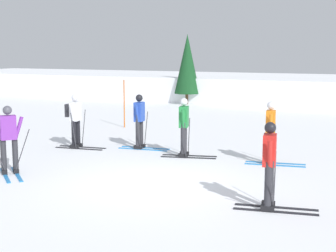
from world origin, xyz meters
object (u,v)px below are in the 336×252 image
(skier_white, at_px, (75,118))
(trail_marker_pole, at_px, (124,104))
(skier_red, at_px, (270,163))
(skier_blue, at_px, (140,120))
(conifer_far_left, at_px, (187,64))
(skier_green, at_px, (184,126))
(skier_purple, at_px, (9,138))
(skier_orange, at_px, (271,131))

(skier_white, xyz_separation_m, trail_marker_pole, (-0.81, 4.38, 0.00))
(skier_red, xyz_separation_m, trail_marker_pole, (-7.89, 7.83, 0.04))
(skier_blue, distance_m, skier_red, 6.68)
(skier_white, distance_m, conifer_far_left, 13.95)
(skier_red, height_order, skier_green, same)
(conifer_far_left, bearing_deg, skier_purple, -81.12)
(skier_red, bearing_deg, trail_marker_pole, 135.22)
(skier_orange, xyz_separation_m, skier_white, (-6.13, -0.39, 0.04))
(skier_red, height_order, skier_white, same)
(skier_blue, relative_size, skier_green, 1.00)
(skier_purple, xyz_separation_m, skier_blue, (1.34, 4.25, 0.00))
(skier_blue, bearing_deg, skier_white, -157.81)
(skier_green, bearing_deg, skier_white, -175.78)
(skier_purple, bearing_deg, skier_white, 99.06)
(skier_purple, bearing_deg, trail_marker_pole, 99.84)
(skier_purple, xyz_separation_m, conifer_far_left, (-2.69, 17.19, 1.40))
(skier_white, xyz_separation_m, conifer_far_left, (-2.13, 13.72, 1.36))
(skier_red, relative_size, skier_white, 1.00)
(conifer_far_left, bearing_deg, skier_white, -81.16)
(skier_purple, height_order, skier_red, same)
(skier_orange, distance_m, trail_marker_pole, 8.00)
(skier_purple, xyz_separation_m, skier_red, (6.52, 0.03, -0.00))
(skier_blue, height_order, skier_red, same)
(skier_orange, bearing_deg, conifer_far_left, 121.81)
(skier_orange, xyz_separation_m, skier_purple, (-5.58, -3.87, -0.00))
(conifer_far_left, bearing_deg, skier_blue, -72.71)
(skier_blue, bearing_deg, skier_red, -39.18)
(skier_red, bearing_deg, conifer_far_left, 118.22)
(skier_purple, bearing_deg, skier_green, 50.48)
(skier_blue, relative_size, skier_red, 1.00)
(skier_white, relative_size, trail_marker_pole, 0.90)
(skier_purple, xyz_separation_m, skier_white, (-0.55, 3.47, 0.04))
(conifer_far_left, bearing_deg, skier_red, -61.78)
(skier_purple, height_order, conifer_far_left, conifer_far_left)
(skier_orange, distance_m, skier_white, 6.14)
(skier_red, distance_m, skier_green, 5.06)
(skier_white, height_order, conifer_far_left, conifer_far_left)
(skier_purple, height_order, skier_green, same)
(skier_green, bearing_deg, skier_orange, 2.90)
(trail_marker_pole, bearing_deg, skier_white, -79.54)
(skier_purple, bearing_deg, skier_blue, 72.46)
(trail_marker_pole, height_order, conifer_far_left, conifer_far_left)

